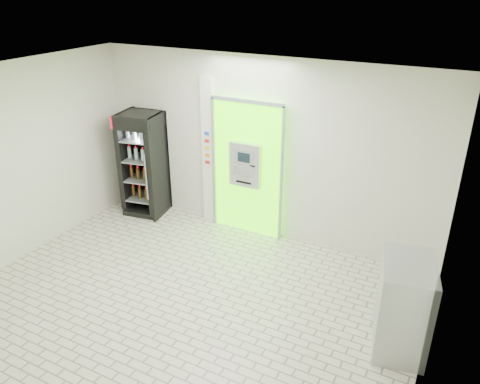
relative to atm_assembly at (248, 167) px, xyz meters
The scene contains 7 objects.
ground 2.69m from the atm_assembly, 85.26° to the right, with size 6.00×6.00×0.00m, color beige.
room_shell 2.51m from the atm_assembly, 85.26° to the right, with size 6.00×6.00×6.00m.
atm_assembly is the anchor object (origin of this frame).
pillar 0.79m from the atm_assembly, behind, with size 0.22×0.11×2.60m.
beverage_cooler 2.03m from the atm_assembly, behind, with size 0.82×0.77×1.91m.
steel_cabinet 3.43m from the atm_assembly, 30.70° to the right, with size 0.75×0.96×1.16m.
exit_sign 3.48m from the atm_assembly, 17.65° to the right, with size 0.02×0.22×0.26m.
Camera 1 is at (3.04, -4.08, 4.07)m, focal length 35.00 mm.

